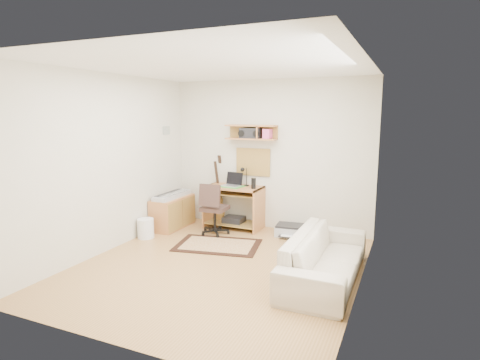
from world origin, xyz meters
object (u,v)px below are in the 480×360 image
at_px(desk, 234,207).
at_px(sofa, 325,249).
at_px(printer, 290,230).
at_px(task_chair, 215,208).
at_px(cabinet, 173,212).

xyz_separation_m(desk, sofa, (1.94, -1.56, 0.01)).
height_order(desk, printer, desk).
xyz_separation_m(desk, task_chair, (-0.14, -0.47, 0.07)).
height_order(cabinet, sofa, sofa).
relative_size(cabinet, sofa, 0.46).
distance_m(cabinet, sofa, 3.18).
height_order(printer, sofa, sofa).
bearing_deg(sofa, printer, 30.27).
bearing_deg(printer, cabinet, -175.92).
relative_size(task_chair, sofa, 0.46).
bearing_deg(task_chair, printer, 17.67).
bearing_deg(task_chair, sofa, -29.73).
bearing_deg(task_chair, desk, 71.53).
xyz_separation_m(task_chair, sofa, (2.08, -1.09, -0.07)).
height_order(task_chair, printer, task_chair).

